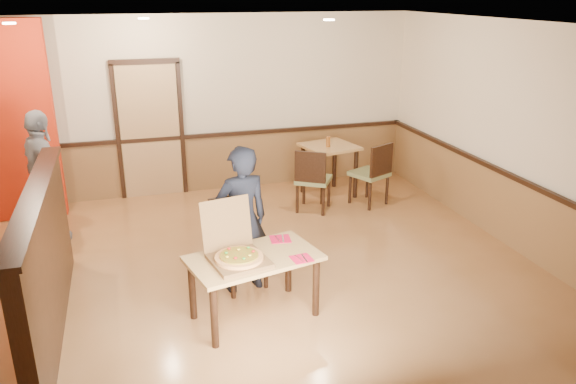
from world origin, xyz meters
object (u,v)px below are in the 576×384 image
at_px(main_table, 254,266).
at_px(diner_chair, 236,238).
at_px(pizza_box, 237,254).
at_px(condiment, 328,142).
at_px(passerby, 45,177).
at_px(diner, 242,220).
at_px(side_table, 329,156).
at_px(side_chair_right, 373,172).
at_px(side_chair_left, 312,178).

distance_m(main_table, diner_chair, 0.75).
relative_size(pizza_box, condiment, 4.30).
bearing_deg(diner_chair, pizza_box, -118.07).
bearing_deg(passerby, diner, -157.53).
distance_m(side_table, condiment, 0.28).
bearing_deg(pizza_box, side_table, 44.98).
xyz_separation_m(main_table, side_chair_right, (2.45, 2.55, -0.03)).
relative_size(side_chair_left, side_chair_right, 0.98).
relative_size(side_chair_left, diner, 0.59).
xyz_separation_m(diner_chair, condiment, (1.95, 2.35, 0.35)).
bearing_deg(side_chair_right, main_table, 21.31).
bearing_deg(side_table, passerby, -171.88).
bearing_deg(side_chair_left, passerby, 32.15).
height_order(diner, pizza_box, diner).
bearing_deg(side_chair_right, diner_chair, 11.25).
height_order(main_table, pizza_box, pizza_box).
bearing_deg(side_chair_left, main_table, 92.42).
bearing_deg(pizza_box, diner_chair, 68.10).
height_order(diner, condiment, diner).
xyz_separation_m(side_chair_right, passerby, (-4.59, 0.03, 0.34)).
relative_size(main_table, pizza_box, 2.01).
height_order(main_table, passerby, passerby).
bearing_deg(main_table, passerby, 116.39).
distance_m(passerby, condiment, 4.09).
distance_m(main_table, pizza_box, 0.25).
relative_size(main_table, diner_chair, 1.38).
bearing_deg(side_table, main_table, -121.89).
bearing_deg(pizza_box, passerby, 115.69).
height_order(side_chair_left, side_table, side_chair_left).
height_order(side_chair_left, condiment, condiment).
distance_m(main_table, side_table, 3.73).
bearing_deg(passerby, pizza_box, -167.94).
bearing_deg(diner, diner_chair, -85.47).
relative_size(side_chair_right, diner, 0.60).
xyz_separation_m(diner_chair, passerby, (-2.11, 1.84, 0.32)).
xyz_separation_m(side_chair_left, diner, (-1.47, -1.96, 0.29)).
xyz_separation_m(diner_chair, side_chair_left, (1.51, 1.81, -0.02)).
height_order(main_table, condiment, condiment).
xyz_separation_m(side_chair_right, pizza_box, (-2.63, -2.59, 0.21)).
height_order(passerby, pizza_box, passerby).
bearing_deg(diner_chair, main_table, -105.29).
xyz_separation_m(side_table, passerby, (-4.11, -0.59, 0.23)).
distance_m(diner_chair, side_table, 3.14).
distance_m(diner_chair, side_chair_right, 3.07).
bearing_deg(side_table, side_chair_right, -52.04).
bearing_deg(diner_chair, side_chair_right, 18.72).
bearing_deg(condiment, diner, -127.32).
relative_size(side_chair_right, condiment, 6.06).
bearing_deg(passerby, side_chair_left, -115.22).
relative_size(side_table, pizza_box, 1.32).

